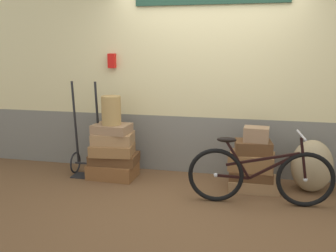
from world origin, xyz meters
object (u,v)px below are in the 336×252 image
at_px(bicycle, 259,175).
at_px(suitcase_2, 112,150).
at_px(suitcase_8, 253,147).
at_px(suitcase_1, 114,158).
at_px(burlap_sack, 312,166).
at_px(suitcase_4, 112,129).
at_px(luggage_trolley, 87,154).
at_px(suitcase_6, 251,174).
at_px(suitcase_0, 113,170).
at_px(wicker_basket, 111,110).
at_px(suitcase_5, 253,184).
at_px(suitcase_3, 113,138).
at_px(suitcase_9, 256,134).
at_px(suitcase_7, 251,161).

bearing_deg(bicycle, suitcase_2, 167.20).
bearing_deg(suitcase_8, bicycle, -86.64).
relative_size(suitcase_1, burlap_sack, 0.97).
xyz_separation_m(suitcase_4, luggage_trolley, (-0.38, 0.02, -0.39)).
bearing_deg(luggage_trolley, bicycle, -12.14).
height_order(suitcase_1, suitcase_6, suitcase_1).
relative_size(suitcase_0, wicker_basket, 1.65).
distance_m(suitcase_6, suitcase_8, 0.34).
bearing_deg(suitcase_5, luggage_trolley, 174.74).
bearing_deg(luggage_trolley, suitcase_3, -2.51).
xyz_separation_m(suitcase_1, suitcase_6, (1.83, -0.06, -0.06)).
xyz_separation_m(suitcase_0, suitcase_6, (1.84, -0.03, 0.10)).
height_order(suitcase_0, suitcase_9, suitcase_9).
relative_size(suitcase_7, bicycle, 0.33).
xyz_separation_m(suitcase_4, suitcase_7, (1.85, -0.04, -0.32)).
bearing_deg(suitcase_4, luggage_trolley, -179.35).
height_order(suitcase_1, suitcase_3, suitcase_3).
bearing_deg(wicker_basket, burlap_sack, 1.74).
height_order(burlap_sack, bicycle, bicycle).
relative_size(suitcase_5, suitcase_8, 1.39).
relative_size(suitcase_1, suitcase_2, 1.13).
bearing_deg(luggage_trolley, suitcase_2, -8.86).
relative_size(suitcase_0, burlap_sack, 0.97).
distance_m(suitcase_4, bicycle, 2.02).
relative_size(suitcase_7, burlap_sack, 0.83).
bearing_deg(bicycle, suitcase_4, 166.14).
height_order(luggage_trolley, burlap_sack, luggage_trolley).
bearing_deg(wicker_basket, suitcase_3, 78.58).
height_order(suitcase_0, suitcase_3, suitcase_3).
height_order(suitcase_4, burlap_sack, suitcase_4).
xyz_separation_m(suitcase_5, suitcase_9, (0.01, -0.00, 0.64)).
bearing_deg(wicker_basket, suitcase_5, -0.64).
distance_m(suitcase_1, suitcase_8, 1.86).
distance_m(suitcase_7, luggage_trolley, 2.23).
distance_m(suitcase_2, suitcase_8, 1.85).
distance_m(suitcase_4, wicker_basket, 0.25).
height_order(suitcase_6, luggage_trolley, luggage_trolley).
bearing_deg(suitcase_8, suitcase_0, 173.86).
xyz_separation_m(suitcase_0, bicycle, (1.93, -0.46, 0.24)).
bearing_deg(bicycle, wicker_basket, 166.60).
xyz_separation_m(suitcase_3, suitcase_5, (1.87, -0.04, -0.48)).
bearing_deg(wicker_basket, suitcase_1, 68.40).
height_order(suitcase_2, suitcase_4, suitcase_4).
xyz_separation_m(luggage_trolley, burlap_sack, (2.95, 0.04, 0.03)).
distance_m(suitcase_1, suitcase_5, 1.87).
bearing_deg(suitcase_9, suitcase_4, -177.41).
distance_m(suitcase_3, suitcase_9, 1.88).
xyz_separation_m(suitcase_6, suitcase_7, (-0.00, 0.01, 0.16)).
bearing_deg(suitcase_6, suitcase_7, 90.10).
height_order(suitcase_4, wicker_basket, wicker_basket).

